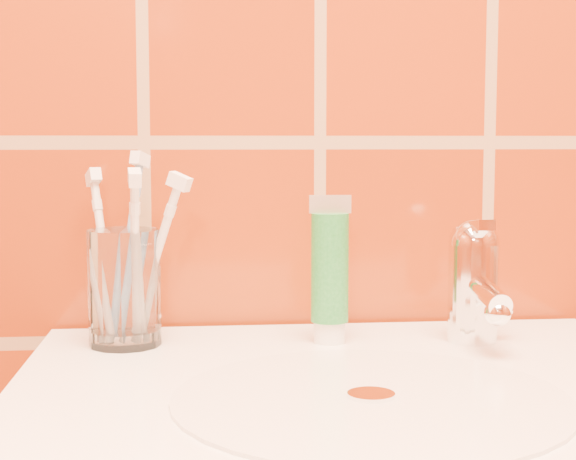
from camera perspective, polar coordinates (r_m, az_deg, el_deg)
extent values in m
cylinder|color=silver|center=(0.67, 5.39, -10.77)|extent=(0.30, 0.30, 0.00)
cylinder|color=white|center=(0.67, 5.39, -10.60)|extent=(0.04, 0.04, 0.00)
cylinder|color=white|center=(0.85, -10.54, -3.69)|extent=(0.09, 0.09, 0.11)
cylinder|color=white|center=(0.85, 2.70, -6.59)|extent=(0.03, 0.03, 0.02)
cylinder|color=#1B722B|center=(0.84, 2.72, -2.44)|extent=(0.04, 0.04, 0.10)
cube|color=beige|center=(0.84, 2.74, 1.68)|extent=(0.04, 0.00, 0.02)
cylinder|color=white|center=(0.87, 11.86, -3.99)|extent=(0.05, 0.05, 0.09)
sphere|color=white|center=(0.86, 11.92, -0.89)|extent=(0.05, 0.05, 0.05)
cylinder|color=white|center=(0.83, 12.66, -3.92)|extent=(0.02, 0.09, 0.03)
cube|color=white|center=(0.85, 12.19, 0.22)|extent=(0.02, 0.06, 0.01)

